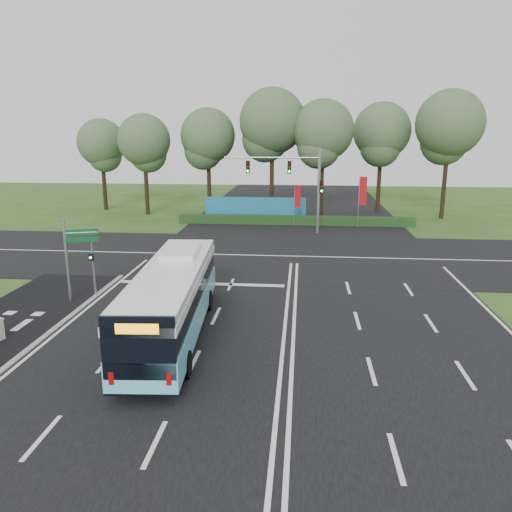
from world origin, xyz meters
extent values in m
plane|color=#28511B|center=(0.00, 0.00, 0.00)|extent=(120.00, 120.00, 0.00)
cube|color=black|center=(0.00, 0.00, 0.02)|extent=(20.00, 120.00, 0.04)
cube|color=black|center=(0.00, 12.00, 0.03)|extent=(120.00, 14.00, 0.05)
cube|color=gray|center=(-10.10, -3.00, 0.06)|extent=(0.25, 18.00, 0.12)
cube|color=#62CCE4|center=(-4.68, -2.46, 1.02)|extent=(3.21, 11.60, 1.05)
cube|color=black|center=(-4.68, -2.46, 0.54)|extent=(3.18, 11.55, 0.29)
cube|color=black|center=(-4.68, -2.46, 1.98)|extent=(3.10, 11.43, 0.91)
cube|color=white|center=(-4.68, -2.46, 2.55)|extent=(3.21, 11.60, 0.33)
cube|color=white|center=(-4.68, -2.46, 2.88)|extent=(3.13, 11.14, 0.33)
cube|color=white|center=(-4.86, -0.08, 3.17)|extent=(1.73, 2.97, 0.24)
cube|color=black|center=(-4.27, -8.11, 2.02)|extent=(2.32, 0.29, 2.10)
cube|color=orange|center=(-4.27, -8.15, 2.69)|extent=(1.34, 0.16, 0.33)
cylinder|color=black|center=(-6.03, 0.70, 0.50)|extent=(0.34, 1.01, 0.99)
cylinder|color=black|center=(-3.81, 0.86, 0.50)|extent=(0.34, 1.01, 0.99)
cylinder|color=black|center=(-5.53, -6.16, 0.50)|extent=(0.34, 1.01, 0.99)
cylinder|color=black|center=(-3.31, -6.00, 0.50)|extent=(0.34, 1.01, 0.99)
cylinder|color=gray|center=(-10.20, 2.42, 1.59)|extent=(0.13, 0.13, 3.19)
cube|color=black|center=(-10.20, 2.24, 2.19)|extent=(0.29, 0.23, 0.36)
sphere|color=#19F233|center=(-10.20, 2.14, 2.19)|extent=(0.13, 0.13, 0.13)
cylinder|color=gray|center=(-11.15, 1.48, 2.18)|extent=(0.13, 0.13, 4.36)
cube|color=#0D491D|center=(-10.37, 1.74, 3.59)|extent=(1.57, 0.58, 0.33)
cube|color=#0D491D|center=(-10.37, 1.74, 3.21)|extent=(1.57, 0.58, 0.24)
cube|color=white|center=(-10.37, 1.71, 3.59)|extent=(1.45, 0.49, 0.04)
cylinder|color=gray|center=(-0.06, 23.77, 1.93)|extent=(0.06, 0.06, 3.85)
cube|color=#A80E12|center=(0.22, 23.81, 2.74)|extent=(0.51, 0.11, 2.05)
cylinder|color=gray|center=(5.69, 23.36, 2.37)|extent=(0.07, 0.07, 4.73)
cube|color=#A80E12|center=(6.04, 23.34, 3.37)|extent=(0.63, 0.09, 2.52)
cylinder|color=gray|center=(2.00, 20.50, 3.50)|extent=(0.24, 0.24, 7.00)
cylinder|color=gray|center=(-2.00, 20.50, 6.40)|extent=(8.00, 0.16, 0.16)
cube|color=black|center=(-0.50, 20.50, 5.60)|extent=(0.32, 0.28, 1.05)
cube|color=black|center=(-4.00, 20.50, 5.60)|extent=(0.32, 0.28, 1.05)
cube|color=black|center=(2.25, 20.50, 4.00)|extent=(0.32, 0.28, 1.05)
cube|color=#183914|center=(0.00, 24.50, 0.40)|extent=(22.00, 1.20, 0.80)
cube|color=#1A6990|center=(-4.00, 27.00, 1.10)|extent=(10.00, 0.30, 2.20)
cylinder|color=black|center=(-21.29, 31.83, 3.49)|extent=(0.44, 0.44, 6.98)
sphere|color=#3E5C36|center=(-21.29, 31.83, 7.35)|extent=(5.14, 5.14, 5.14)
cylinder|color=black|center=(-15.65, 29.15, 3.64)|extent=(0.44, 0.44, 7.28)
sphere|color=#3E5C36|center=(-15.65, 29.15, 7.66)|extent=(5.36, 5.36, 5.36)
cylinder|color=black|center=(-9.24, 30.47, 3.85)|extent=(0.44, 0.44, 7.70)
sphere|color=#3E5C36|center=(-9.24, 30.47, 8.10)|extent=(5.67, 5.67, 5.67)
cylinder|color=black|center=(-2.56, 30.07, 4.53)|extent=(0.44, 0.44, 9.06)
sphere|color=#3E5C36|center=(-2.56, 30.07, 9.54)|extent=(6.68, 6.68, 6.68)
cylinder|color=black|center=(2.53, 29.04, 4.11)|extent=(0.44, 0.44, 8.21)
sphere|color=#3E5C36|center=(2.53, 29.04, 8.64)|extent=(6.05, 6.05, 6.05)
cylinder|color=black|center=(8.80, 32.92, 4.07)|extent=(0.44, 0.44, 8.14)
sphere|color=#3E5C36|center=(8.80, 32.92, 8.57)|extent=(6.00, 6.00, 6.00)
cylinder|color=black|center=(14.62, 29.23, 4.41)|extent=(0.44, 0.44, 8.81)
sphere|color=#3E5C36|center=(14.62, 29.23, 9.28)|extent=(6.49, 6.49, 6.49)
camera|label=1|loc=(0.65, -21.91, 8.51)|focal=35.00mm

